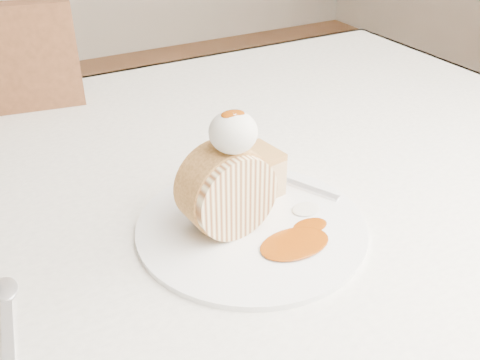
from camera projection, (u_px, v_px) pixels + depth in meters
table at (185, 226)px, 0.80m from camera, size 1.40×0.90×0.75m
plate at (251, 226)px, 0.64m from camera, size 0.31×0.31×0.01m
roulade_slice at (227, 190)px, 0.61m from camera, size 0.11×0.07×0.10m
cake_chunk at (254, 176)px, 0.68m from camera, size 0.07×0.06×0.05m
whipped_cream at (233, 132)px, 0.57m from camera, size 0.05×0.05×0.05m
caramel_drizzle at (233, 109)px, 0.55m from camera, size 0.03×0.02×0.01m
caramel_pool at (295, 243)px, 0.60m from camera, size 0.09×0.07×0.00m
fork at (298, 185)px, 0.71m from camera, size 0.09×0.16×0.00m
spoon at (8, 343)px, 0.49m from camera, size 0.04×0.14×0.00m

